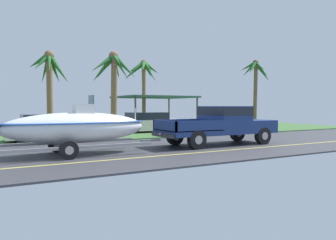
{
  "coord_description": "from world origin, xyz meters",
  "views": [
    {
      "loc": [
        -9.83,
        -12.33,
        1.78
      ],
      "look_at": [
        -2.78,
        0.2,
        1.19
      ],
      "focal_mm": 35.57,
      "sensor_mm": 36.0,
      "label": 1
    }
  ],
  "objects_px": {
    "palm_tree_mid": "(256,75)",
    "palm_tree_far_left": "(113,73)",
    "carport_awning": "(154,98)",
    "pickup_truck_towing": "(224,123)",
    "parked_sedan_near": "(149,123)",
    "palm_tree_near_left": "(50,73)",
    "palm_tree_near_right": "(143,74)",
    "boat_on_trailer": "(76,127)",
    "parked_sedan_far": "(53,128)"
  },
  "relations": [
    {
      "from": "palm_tree_mid",
      "to": "palm_tree_far_left",
      "type": "distance_m",
      "value": 12.99
    },
    {
      "from": "carport_awning",
      "to": "pickup_truck_towing",
      "type": "bearing_deg",
      "value": -103.25
    },
    {
      "from": "parked_sedan_near",
      "to": "carport_awning",
      "type": "bearing_deg",
      "value": 59.9
    },
    {
      "from": "palm_tree_mid",
      "to": "palm_tree_far_left",
      "type": "bearing_deg",
      "value": -178.0
    },
    {
      "from": "palm_tree_mid",
      "to": "palm_tree_far_left",
      "type": "xyz_separation_m",
      "value": [
        -12.98,
        -0.45,
        -0.5
      ]
    },
    {
      "from": "palm_tree_near_left",
      "to": "palm_tree_near_right",
      "type": "bearing_deg",
      "value": 16.43
    },
    {
      "from": "pickup_truck_towing",
      "to": "boat_on_trailer",
      "type": "relative_size",
      "value": 0.93
    },
    {
      "from": "pickup_truck_towing",
      "to": "palm_tree_far_left",
      "type": "distance_m",
      "value": 9.19
    },
    {
      "from": "pickup_truck_towing",
      "to": "palm_tree_near_left",
      "type": "relative_size",
      "value": 1.12
    },
    {
      "from": "parked_sedan_near",
      "to": "palm_tree_far_left",
      "type": "relative_size",
      "value": 0.85
    },
    {
      "from": "parked_sedan_far",
      "to": "palm_tree_near_left",
      "type": "distance_m",
      "value": 5.18
    },
    {
      "from": "palm_tree_near_right",
      "to": "palm_tree_far_left",
      "type": "height_order",
      "value": "palm_tree_near_right"
    },
    {
      "from": "parked_sedan_near",
      "to": "parked_sedan_far",
      "type": "height_order",
      "value": "same"
    },
    {
      "from": "pickup_truck_towing",
      "to": "palm_tree_near_right",
      "type": "bearing_deg",
      "value": 83.31
    },
    {
      "from": "carport_awning",
      "to": "palm_tree_near_right",
      "type": "height_order",
      "value": "palm_tree_near_right"
    },
    {
      "from": "carport_awning",
      "to": "palm_tree_far_left",
      "type": "bearing_deg",
      "value": -138.13
    },
    {
      "from": "pickup_truck_towing",
      "to": "palm_tree_near_left",
      "type": "xyz_separation_m",
      "value": [
        -6.12,
        9.58,
        2.86
      ]
    },
    {
      "from": "pickup_truck_towing",
      "to": "carport_awning",
      "type": "bearing_deg",
      "value": 76.75
    },
    {
      "from": "palm_tree_far_left",
      "to": "boat_on_trailer",
      "type": "bearing_deg",
      "value": -118.19
    },
    {
      "from": "palm_tree_mid",
      "to": "pickup_truck_towing",
      "type": "bearing_deg",
      "value": -140.1
    },
    {
      "from": "palm_tree_mid",
      "to": "palm_tree_far_left",
      "type": "relative_size",
      "value": 1.07
    },
    {
      "from": "parked_sedan_far",
      "to": "boat_on_trailer",
      "type": "bearing_deg",
      "value": -92.12
    },
    {
      "from": "palm_tree_near_right",
      "to": "palm_tree_far_left",
      "type": "bearing_deg",
      "value": -138.04
    },
    {
      "from": "boat_on_trailer",
      "to": "carport_awning",
      "type": "xyz_separation_m",
      "value": [
        10.05,
        13.36,
        1.52
      ]
    },
    {
      "from": "carport_awning",
      "to": "palm_tree_mid",
      "type": "relative_size",
      "value": 1.07
    },
    {
      "from": "boat_on_trailer",
      "to": "parked_sedan_far",
      "type": "bearing_deg",
      "value": 87.88
    },
    {
      "from": "palm_tree_far_left",
      "to": "carport_awning",
      "type": "bearing_deg",
      "value": 41.87
    },
    {
      "from": "boat_on_trailer",
      "to": "palm_tree_near_right",
      "type": "bearing_deg",
      "value": 54.89
    },
    {
      "from": "carport_awning",
      "to": "palm_tree_mid",
      "type": "bearing_deg",
      "value": -31.45
    },
    {
      "from": "boat_on_trailer",
      "to": "parked_sedan_far",
      "type": "distance_m",
      "value": 5.56
    },
    {
      "from": "parked_sedan_far",
      "to": "palm_tree_mid",
      "type": "relative_size",
      "value": 0.82
    },
    {
      "from": "pickup_truck_towing",
      "to": "palm_tree_near_right",
      "type": "xyz_separation_m",
      "value": [
        1.38,
        11.79,
        3.37
      ]
    },
    {
      "from": "parked_sedan_near",
      "to": "palm_tree_far_left",
      "type": "xyz_separation_m",
      "value": [
        -2.45,
        0.39,
        3.26
      ]
    },
    {
      "from": "parked_sedan_far",
      "to": "palm_tree_near_right",
      "type": "xyz_separation_m",
      "value": [
        8.09,
        6.25,
        3.71
      ]
    },
    {
      "from": "boat_on_trailer",
      "to": "pickup_truck_towing",
      "type": "bearing_deg",
      "value": 0.0
    },
    {
      "from": "parked_sedan_near",
      "to": "parked_sedan_far",
      "type": "bearing_deg",
      "value": -160.06
    },
    {
      "from": "parked_sedan_near",
      "to": "palm_tree_far_left",
      "type": "height_order",
      "value": "palm_tree_far_left"
    },
    {
      "from": "palm_tree_near_right",
      "to": "palm_tree_near_left",
      "type": "bearing_deg",
      "value": -163.57
    },
    {
      "from": "pickup_truck_towing",
      "to": "palm_tree_near_left",
      "type": "height_order",
      "value": "palm_tree_near_left"
    },
    {
      "from": "palm_tree_near_left",
      "to": "palm_tree_mid",
      "type": "distance_m",
      "value": 16.7
    },
    {
      "from": "parked_sedan_near",
      "to": "palm_tree_far_left",
      "type": "bearing_deg",
      "value": 171.03
    },
    {
      "from": "pickup_truck_towing",
      "to": "palm_tree_mid",
      "type": "distance_m",
      "value": 14.18
    },
    {
      "from": "pickup_truck_towing",
      "to": "palm_tree_near_left",
      "type": "bearing_deg",
      "value": 122.55
    },
    {
      "from": "boat_on_trailer",
      "to": "palm_tree_near_right",
      "type": "distance_m",
      "value": 14.8
    },
    {
      "from": "parked_sedan_far",
      "to": "carport_awning",
      "type": "distance_m",
      "value": 12.71
    },
    {
      "from": "boat_on_trailer",
      "to": "parked_sedan_near",
      "type": "relative_size",
      "value": 1.39
    },
    {
      "from": "carport_awning",
      "to": "palm_tree_near_right",
      "type": "distance_m",
      "value": 2.99
    },
    {
      "from": "palm_tree_near_right",
      "to": "boat_on_trailer",
      "type": "bearing_deg",
      "value": -125.11
    },
    {
      "from": "pickup_truck_towing",
      "to": "boat_on_trailer",
      "type": "height_order",
      "value": "boat_on_trailer"
    },
    {
      "from": "palm_tree_near_left",
      "to": "palm_tree_far_left",
      "type": "relative_size",
      "value": 0.98
    }
  ]
}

